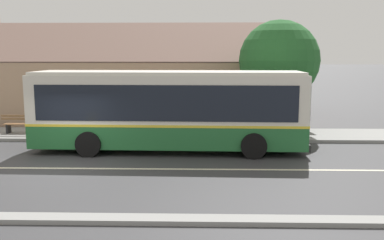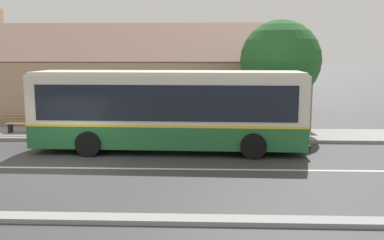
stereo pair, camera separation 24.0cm
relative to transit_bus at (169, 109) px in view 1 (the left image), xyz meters
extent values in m
plane|color=#38383A|center=(-3.59, -2.90, -1.76)|extent=(300.00, 300.00, 0.00)
cube|color=gray|center=(-3.59, 3.10, -1.68)|extent=(60.00, 3.00, 0.15)
cube|color=beige|center=(-3.59, -2.90, -1.76)|extent=(60.00, 0.16, 0.01)
cube|color=tan|center=(-5.73, 10.74, -0.01)|extent=(25.75, 10.47, 3.49)
cube|color=brown|center=(-5.73, 8.12, 2.93)|extent=(26.35, 5.30, 2.55)
cube|color=brown|center=(-5.73, 13.36, 2.93)|extent=(26.35, 5.30, 2.55)
cube|color=black|center=(3.29, 5.47, 0.16)|extent=(1.10, 0.06, 1.30)
cube|color=#4C3323|center=(-1.86, 5.47, -0.71)|extent=(1.00, 0.06, 2.10)
cube|color=#236633|center=(-0.02, 0.00, -1.03)|extent=(11.01, 2.77, 0.90)
cube|color=yellow|center=(-0.02, 0.00, -0.53)|extent=(11.03, 2.79, 0.10)
cube|color=silver|center=(-0.02, 0.00, 0.46)|extent=(11.01, 2.77, 1.89)
cube|color=silver|center=(-0.02, 0.00, 1.46)|extent=(10.79, 2.64, 0.12)
cube|color=black|center=(0.01, 1.26, 0.36)|extent=(10.08, 0.28, 1.39)
cube|color=black|center=(-0.05, -1.27, 0.36)|extent=(10.08, 0.28, 1.39)
cube|color=black|center=(5.48, -0.14, 0.36)|extent=(0.09, 2.20, 1.39)
cube|color=black|center=(5.48, -0.14, 1.26)|extent=(0.08, 1.75, 0.24)
cube|color=black|center=(5.50, -0.14, -1.36)|extent=(0.14, 2.50, 0.28)
cube|color=#B21919|center=(-1.36, 1.30, -1.03)|extent=(3.07, 0.11, 0.63)
cube|color=black|center=(4.29, 1.16, -0.22)|extent=(0.90, 0.05, 2.54)
cylinder|color=black|center=(3.41, 1.16, -1.26)|extent=(1.01, 0.30, 1.00)
cylinder|color=black|center=(3.35, -1.33, -1.26)|extent=(1.01, 0.30, 1.00)
cylinder|color=black|center=(-3.00, 1.32, -1.26)|extent=(1.01, 0.30, 1.00)
cylinder|color=black|center=(-3.06, -1.18, -1.26)|extent=(1.01, 0.30, 1.00)
cube|color=brown|center=(-7.33, 3.08, -1.16)|extent=(1.88, 0.10, 0.04)
cube|color=brown|center=(-7.33, 2.94, -1.16)|extent=(1.88, 0.10, 0.04)
cube|color=brown|center=(-7.33, 2.79, -1.16)|extent=(1.88, 0.10, 0.04)
cube|color=brown|center=(-7.33, 2.67, -0.86)|extent=(1.88, 0.04, 0.10)
cube|color=brown|center=(-7.33, 2.67, -0.72)|extent=(1.88, 0.04, 0.10)
cube|color=black|center=(-6.58, 2.94, -1.38)|extent=(0.08, 0.43, 0.45)
cube|color=black|center=(-8.08, 2.94, -1.38)|extent=(0.08, 0.43, 0.45)
cube|color=brown|center=(-2.53, 2.94, -1.16)|extent=(1.53, 0.10, 0.04)
cube|color=brown|center=(-2.53, 2.79, -1.16)|extent=(1.53, 0.10, 0.04)
cube|color=brown|center=(-2.53, 2.65, -1.16)|extent=(1.53, 0.10, 0.04)
cube|color=brown|center=(-2.53, 2.52, -0.86)|extent=(1.53, 0.04, 0.10)
cube|color=brown|center=(-2.53, 2.52, -0.72)|extent=(1.53, 0.04, 0.10)
cube|color=black|center=(-1.92, 2.79, -1.38)|extent=(0.08, 0.43, 0.45)
cube|color=black|center=(-3.14, 2.79, -1.38)|extent=(0.08, 0.43, 0.45)
cylinder|color=#4C3828|center=(5.18, 4.21, -0.58)|extent=(0.43, 0.43, 2.36)
sphere|color=#235B28|center=(5.18, 4.21, 1.90)|extent=(3.99, 3.99, 3.99)
sphere|color=#235B28|center=(5.28, 4.43, 1.30)|extent=(2.99, 2.99, 2.99)
cylinder|color=gray|center=(5.95, 2.10, -0.41)|extent=(0.07, 0.07, 2.40)
cube|color=#1959A5|center=(5.95, 2.08, 0.54)|extent=(0.36, 0.03, 0.48)
camera|label=1|loc=(1.39, -17.35, 2.22)|focal=40.00mm
camera|label=2|loc=(1.63, -17.34, 2.22)|focal=40.00mm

